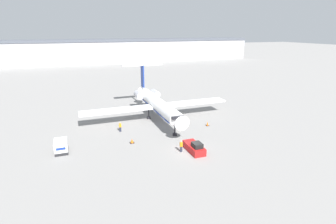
% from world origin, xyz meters
% --- Properties ---
extents(ground_plane, '(600.00, 600.00, 0.00)m').
position_xyz_m(ground_plane, '(0.00, 0.00, 0.00)').
color(ground_plane, gray).
extents(terminal_building, '(180.00, 16.80, 12.73)m').
position_xyz_m(terminal_building, '(0.00, 120.00, 6.39)').
color(terminal_building, '#B2B2B7').
rests_on(terminal_building, ground).
extents(airplane_main, '(30.53, 24.50, 9.89)m').
position_xyz_m(airplane_main, '(-0.04, 16.85, 3.33)').
color(airplane_main, white).
rests_on(airplane_main, ground).
extents(pushback_tug, '(1.86, 4.52, 1.77)m').
position_xyz_m(pushback_tug, '(0.39, 0.24, 0.65)').
color(pushback_tug, '#B21919').
rests_on(pushback_tug, ground).
extents(luggage_cart, '(1.86, 2.96, 1.86)m').
position_xyz_m(luggage_cart, '(-18.36, 7.01, 0.93)').
color(luggage_cart, '#232326').
rests_on(luggage_cart, ground).
extents(worker_near_tug, '(0.40, 0.25, 1.82)m').
position_xyz_m(worker_near_tug, '(-1.52, 0.77, 0.96)').
color(worker_near_tug, '#232838').
rests_on(worker_near_tug, ground).
extents(worker_by_wing, '(0.40, 0.25, 1.81)m').
position_xyz_m(worker_by_wing, '(-8.53, 12.17, 0.95)').
color(worker_by_wing, '#232838').
rests_on(worker_by_wing, ground).
extents(traffic_cone_left, '(0.71, 0.71, 0.72)m').
position_xyz_m(traffic_cone_left, '(-7.70, 6.57, 0.34)').
color(traffic_cone_left, black).
rests_on(traffic_cone_left, ground).
extents(traffic_cone_right, '(0.59, 0.59, 0.78)m').
position_xyz_m(traffic_cone_right, '(7.70, 9.41, 0.37)').
color(traffic_cone_right, black).
rests_on(traffic_cone_right, ground).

